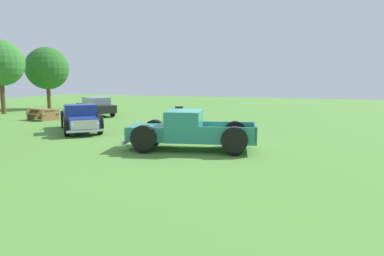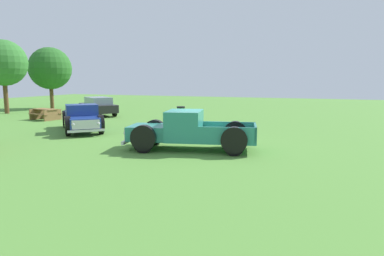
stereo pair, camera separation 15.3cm
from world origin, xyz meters
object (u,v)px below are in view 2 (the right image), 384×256
(pickup_truck_foreground, at_px, (183,131))
(oak_tree_west, at_px, (3,63))
(pickup_truck_behind_left, at_px, (82,119))
(sedan_distant_a, at_px, (98,106))
(trash_can, at_px, (181,113))
(oak_tree_east, at_px, (50,68))
(picnic_table, at_px, (45,113))

(pickup_truck_foreground, xyz_separation_m, oak_tree_west, (8.43, 19.50, 3.42))
(pickup_truck_foreground, bearing_deg, pickup_truck_behind_left, 70.34)
(pickup_truck_behind_left, distance_m, sedan_distant_a, 8.45)
(trash_can, distance_m, oak_tree_east, 16.53)
(pickup_truck_foreground, distance_m, trash_can, 10.42)
(pickup_truck_behind_left, bearing_deg, sedan_distant_a, 30.43)
(trash_can, bearing_deg, sedan_distant_a, 88.25)
(pickup_truck_behind_left, height_order, picnic_table, pickup_truck_behind_left)
(sedan_distant_a, relative_size, oak_tree_west, 0.75)
(pickup_truck_foreground, height_order, picnic_table, pickup_truck_foreground)
(sedan_distant_a, bearing_deg, pickup_truck_behind_left, -149.57)
(picnic_table, bearing_deg, sedan_distant_a, -26.14)
(pickup_truck_behind_left, bearing_deg, oak_tree_west, 64.61)
(pickup_truck_foreground, relative_size, trash_can, 5.82)
(pickup_truck_behind_left, relative_size, oak_tree_east, 0.80)
(sedan_distant_a, height_order, oak_tree_west, oak_tree_west)
(trash_can, xyz_separation_m, oak_tree_east, (4.27, 15.60, 3.41))
(pickup_truck_foreground, bearing_deg, picnic_table, 65.00)
(picnic_table, xyz_separation_m, trash_can, (3.46, -9.01, -0.01))
(picnic_table, bearing_deg, trash_can, -68.98)
(pickup_truck_behind_left, distance_m, oak_tree_east, 17.31)
(picnic_table, relative_size, oak_tree_east, 0.34)
(pickup_truck_foreground, xyz_separation_m, picnic_table, (6.12, 13.11, -0.27))
(picnic_table, bearing_deg, oak_tree_west, 70.07)
(pickup_truck_foreground, bearing_deg, oak_tree_east, 54.91)
(pickup_truck_behind_left, relative_size, oak_tree_west, 0.78)
(trash_can, distance_m, oak_tree_west, 15.88)
(picnic_table, height_order, oak_tree_west, oak_tree_west)
(picnic_table, distance_m, oak_tree_east, 10.72)
(trash_can, bearing_deg, oak_tree_west, 94.25)
(pickup_truck_foreground, relative_size, sedan_distant_a, 1.20)
(picnic_table, xyz_separation_m, oak_tree_west, (2.32, 6.39, 3.69))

